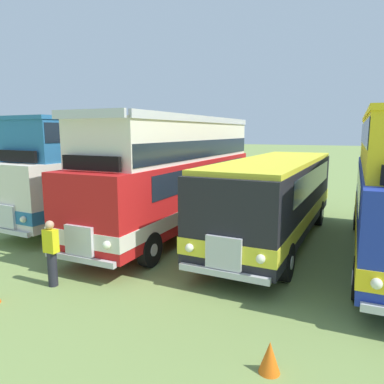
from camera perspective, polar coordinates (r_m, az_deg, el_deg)
name	(u,v)px	position (r m, az deg, el deg)	size (l,w,h in m)	color
bus_first_in_row	(105,164)	(16.99, -13.48, 4.24)	(3.05, 10.07, 4.49)	silver
bus_second_in_row	(177,172)	(14.45, -2.42, 3.20)	(2.63, 11.15, 4.52)	red
bus_third_in_row	(276,194)	(13.28, 12.99, -0.25)	(2.79, 10.16, 2.99)	black
cone_near_end	(270,357)	(6.68, 12.10, -24.03)	(0.36, 0.36, 0.55)	orange
marshal_person	(51,253)	(10.04, -21.21, -8.89)	(0.36, 0.24, 1.73)	#23232D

